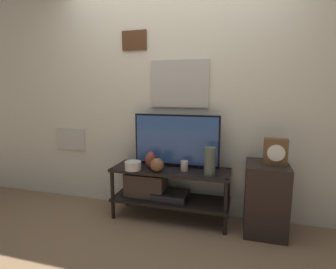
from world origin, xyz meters
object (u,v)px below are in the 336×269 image
Objects in this scene: television at (176,140)px; candle_jar at (184,166)px; vase_round_glass at (157,165)px; vase_urn_stoneware at (151,160)px; vase_tall_ceramic at (210,161)px; mantel_clock at (275,152)px; vase_wide_bowl at (133,166)px.

television is 9.02× the size of candle_jar.
vase_round_glass is 1.36× the size of candle_jar.
television is 5.25× the size of vase_urn_stoneware.
television reaches higher than vase_tall_ceramic.
vase_tall_ceramic is at bearing -174.44° from mantel_clock.
vase_wide_bowl is 0.69× the size of mantel_clock.
candle_jar is at bearing 21.81° from vase_round_glass.
candle_jar is (0.26, 0.10, -0.02)m from vase_round_glass.
television is 0.34m from vase_round_glass.
mantel_clock is at bearing -0.52° from vase_urn_stoneware.
television is 6.62× the size of vase_round_glass.
vase_round_glass is at bearing -175.72° from vase_tall_ceramic.
television is 3.36× the size of vase_tall_ceramic.
vase_tall_ceramic is 0.79m from vase_wide_bowl.
mantel_clock is (1.37, 0.11, 0.21)m from vase_wide_bowl.
mantel_clock is at bearing 5.56° from vase_tall_ceramic.
candle_jar is at bearing 166.39° from vase_tall_ceramic.
vase_tall_ceramic is 1.61× the size of vase_wide_bowl.
vase_urn_stoneware is 1.72× the size of candle_jar.
vase_urn_stoneware is 0.71× the size of mantel_clock.
vase_tall_ceramic reaches higher than vase_wide_bowl.
vase_tall_ceramic is at bearing -13.61° from candle_jar.
vase_wide_bowl is 1.39m from mantel_clock.
vase_wide_bowl is at bearing -150.50° from television.
television is 0.34m from vase_urn_stoneware.
vase_tall_ceramic reaches higher than vase_round_glass.
vase_round_glass is at bearing 2.18° from vase_wide_bowl.
vase_urn_stoneware reaches higher than vase_wide_bowl.
vase_tall_ceramic is 1.97× the size of vase_round_glass.
vase_tall_ceramic reaches higher than candle_jar.
mantel_clock reaches higher than vase_urn_stoneware.
vase_tall_ceramic is 2.68× the size of candle_jar.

